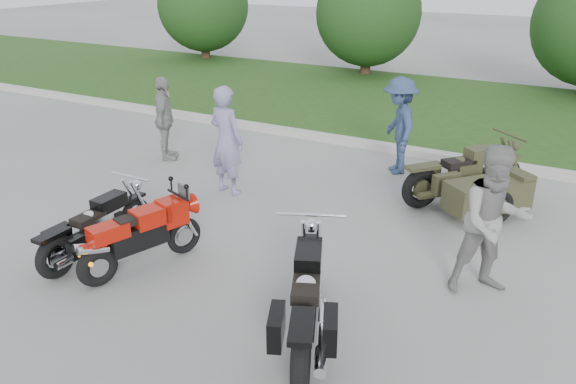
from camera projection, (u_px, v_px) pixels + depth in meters
The scene contains 13 objects.
ground at pixel (209, 265), 7.83m from camera, with size 80.00×80.00×0.00m, color #A1A19C.
curb at pixel (367, 144), 12.65m from camera, with size 60.00×0.30×0.15m, color #B3B0A8.
grass_strip at pixel (420, 105), 16.01m from camera, with size 60.00×8.00×0.14m, color #366121.
tree_far_left at pixel (203, 5), 22.32m from camera, with size 3.60×3.60×4.00m.
tree_mid_left at pixel (368, 13), 19.22m from camera, with size 3.60×3.60×4.00m.
sportbike_red at pixel (139, 235), 7.54m from camera, with size 0.77×1.81×0.89m.
cruiser_left at pixel (93, 230), 7.92m from camera, with size 0.35×2.09×0.80m.
cruiser_right at pixel (307, 303), 6.13m from camera, with size 1.14×2.29×0.94m.
cruiser_sidecar at pixel (476, 187), 9.33m from camera, with size 2.04×2.24×0.94m.
person_stripe at pixel (226, 141), 9.90m from camera, with size 0.72×0.47×1.96m, color #827BA7.
person_grey at pixel (494, 222), 6.88m from camera, with size 0.95×0.74×1.95m, color gray.
person_denim at pixel (399, 126), 10.88m from camera, with size 1.23×0.70×1.90m, color navy.
person_back at pixel (164, 119), 11.62m from camera, with size 1.03×0.43×1.75m, color gray.
Camera 1 is at (4.25, -5.45, 3.98)m, focal length 35.00 mm.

